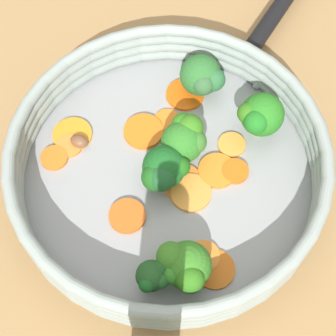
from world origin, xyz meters
The scene contains 27 objects.
ground_plane centered at (0.00, 0.00, 0.00)m, with size 4.00×4.00×0.00m, color #A07A4A.
skillet centered at (0.00, 0.00, 0.01)m, with size 0.32×0.32×0.01m, color #939699.
skillet_rim_wall centered at (0.00, 0.00, 0.04)m, with size 0.33×0.33×0.05m.
skillet_handle centered at (-0.01, 0.26, 0.02)m, with size 0.02×0.02×0.20m, color black.
skillet_rivet_left centered at (0.02, 0.15, 0.02)m, with size 0.01×0.01×0.01m, color #93949A.
skillet_rivet_right centered at (-0.03, 0.15, 0.02)m, with size 0.01×0.01×0.01m, color #969899.
carrot_slice_0 centered at (0.08, -0.06, 0.01)m, with size 0.03×0.03×0.00m, color orange.
carrot_slice_1 centered at (-0.05, 0.03, 0.01)m, with size 0.04×0.04×0.01m, color orange.
carrot_slice_2 centered at (-0.12, -0.02, 0.01)m, with size 0.04×0.04×0.00m, color orange.
carrot_slice_3 centered at (-0.04, 0.10, 0.01)m, with size 0.04×0.04×0.00m, color #E85C10.
carrot_slice_4 centered at (-0.01, -0.06, 0.01)m, with size 0.04×0.04×0.01m, color orange.
carrot_slice_5 centered at (-0.11, -0.03, 0.01)m, with size 0.03×0.03×0.00m, color orange.
carrot_slice_6 centered at (0.04, 0.07, 0.01)m, with size 0.03×0.03×0.00m, color #EE9839.
carrot_slice_7 centered at (-0.04, 0.06, 0.01)m, with size 0.03×0.03×0.00m, color orange.
carrot_slice_8 centered at (0.03, -0.01, 0.01)m, with size 0.04×0.04×0.00m, color orange.
carrot_slice_9 centered at (0.06, 0.04, 0.01)m, with size 0.03×0.03×0.01m, color orange.
carrot_slice_10 centered at (0.10, -0.06, 0.01)m, with size 0.04×0.04×0.00m, color orange.
carrot_slice_11 centered at (-0.11, -0.05, 0.01)m, with size 0.03×0.03×0.00m, color orange.
carrot_slice_12 centered at (0.04, 0.03, 0.01)m, with size 0.04×0.04×0.01m, color orange.
carrot_slice_13 centered at (0.02, 0.00, 0.01)m, with size 0.05×0.05×0.00m, color orange.
broccoli_floret_0 centered at (0.06, -0.11, 0.04)m, with size 0.03×0.04×0.04m.
broccoli_floret_1 centered at (0.08, -0.09, 0.04)m, with size 0.05×0.05×0.05m.
broccoli_floret_2 centered at (0.05, 0.10, 0.05)m, with size 0.05×0.05×0.06m.
broccoli_floret_3 centered at (-0.03, 0.11, 0.04)m, with size 0.05×0.05×0.05m.
broccoli_floret_4 centered at (0.00, -0.01, 0.04)m, with size 0.05×0.05×0.05m.
broccoli_floret_5 centered at (0.00, 0.03, 0.04)m, with size 0.05×0.05×0.05m.
mushroom_piece_0 centered at (-0.10, -0.02, 0.02)m, with size 0.02×0.02×0.01m, color brown.
Camera 1 is at (0.15, -0.23, 0.55)m, focal length 60.00 mm.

